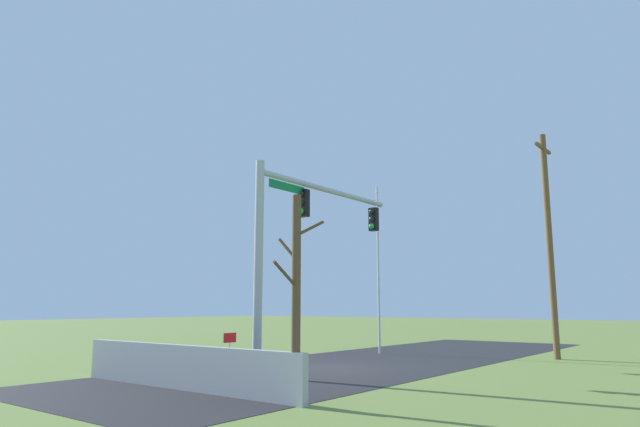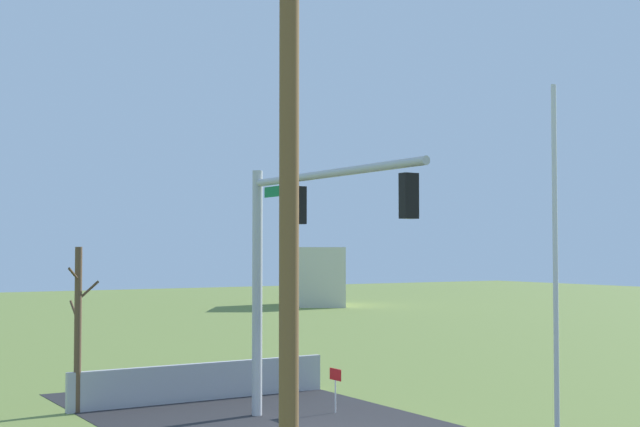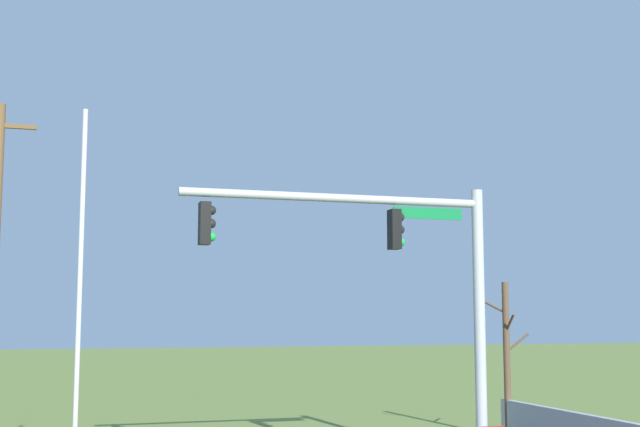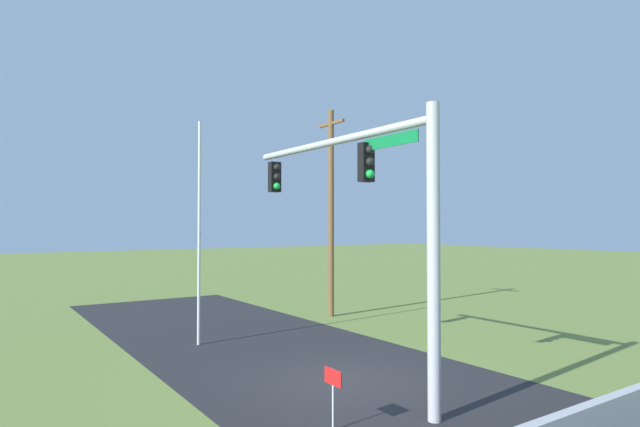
# 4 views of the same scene
# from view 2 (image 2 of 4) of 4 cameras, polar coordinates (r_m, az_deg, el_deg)

# --- Properties ---
(sidewalk_corner) EXTENTS (6.00, 6.00, 0.01)m
(sidewalk_corner) POSITION_cam_2_polar(r_m,az_deg,el_deg) (25.66, -5.14, -12.47)
(sidewalk_corner) COLOR #B7B5AD
(sidewalk_corner) RESTS_ON ground_plane
(retaining_fence) EXTENTS (0.20, 8.17, 1.12)m
(retaining_fence) POSITION_cam_2_polar(r_m,az_deg,el_deg) (27.25, -7.56, -10.68)
(retaining_fence) COLOR #A8A8AD
(retaining_fence) RESTS_ON ground_plane
(signal_mast) EXTENTS (7.53, 0.39, 6.70)m
(signal_mast) POSITION_cam_2_polar(r_m,az_deg,el_deg) (22.61, -1.68, -1.85)
(signal_mast) COLOR #B2B5BA
(signal_mast) RESTS_ON ground_plane
(flagpole) EXTENTS (0.10, 0.10, 7.71)m
(flagpole) POSITION_cam_2_polar(r_m,az_deg,el_deg) (17.63, 14.92, -4.40)
(flagpole) COLOR silver
(flagpole) RESTS_ON ground_plane
(utility_pole) EXTENTS (1.90, 0.26, 9.38)m
(utility_pole) POSITION_cam_2_polar(r_m,az_deg,el_deg) (11.56, -2.01, -0.62)
(utility_pole) COLOR brown
(utility_pole) RESTS_ON ground_plane
(bare_tree) EXTENTS (1.27, 1.02, 4.60)m
(bare_tree) POSITION_cam_2_polar(r_m,az_deg,el_deg) (25.72, -15.31, -7.08)
(bare_tree) COLOR brown
(bare_tree) RESTS_ON ground_plane
(open_sign) EXTENTS (0.56, 0.04, 1.22)m
(open_sign) POSITION_cam_2_polar(r_m,az_deg,el_deg) (24.96, 1.00, -10.66)
(open_sign) COLOR silver
(open_sign) RESTS_ON ground_plane
(distant_building) EXTENTS (7.68, 6.85, 4.74)m
(distant_building) POSITION_cam_2_polar(r_m,az_deg,el_deg) (72.49, 0.02, -4.06)
(distant_building) COLOR beige
(distant_building) RESTS_ON ground_plane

